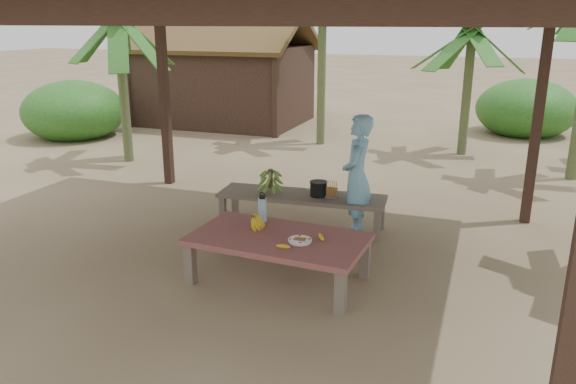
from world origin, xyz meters
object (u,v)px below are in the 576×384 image
(ripe_banana_bunch, at_px, (253,221))
(water_flask, at_px, (262,209))
(plate, at_px, (300,241))
(bench, at_px, (302,198))
(woman, at_px, (357,176))
(work_table, at_px, (279,242))
(cooking_pot, at_px, (319,189))

(ripe_banana_bunch, bearing_deg, water_flask, 84.78)
(ripe_banana_bunch, height_order, plate, ripe_banana_bunch)
(bench, distance_m, woman, 0.83)
(water_flask, bearing_deg, bench, 88.11)
(work_table, bearing_deg, bench, 103.39)
(work_table, height_order, woman, woman)
(work_table, xyz_separation_m, water_flask, (-0.34, 0.38, 0.21))
(cooking_pot, xyz_separation_m, woman, (0.51, -0.03, 0.23))
(work_table, distance_m, plate, 0.28)
(cooking_pot, height_order, woman, woman)
(work_table, relative_size, water_flask, 5.46)
(bench, bearing_deg, woman, -5.42)
(bench, bearing_deg, ripe_banana_bunch, -96.80)
(bench, xyz_separation_m, water_flask, (-0.04, -1.25, 0.25))
(bench, distance_m, water_flask, 1.27)
(plate, relative_size, woman, 0.16)
(work_table, xyz_separation_m, plate, (0.26, -0.07, 0.08))
(bench, height_order, cooking_pot, cooking_pot)
(plate, distance_m, water_flask, 0.76)
(bench, bearing_deg, water_flask, -96.28)
(work_table, bearing_deg, woman, 77.86)
(work_table, relative_size, bench, 0.83)
(work_table, height_order, cooking_pot, cooking_pot)
(work_table, relative_size, plate, 7.67)
(ripe_banana_bunch, bearing_deg, woman, 61.45)
(water_flask, bearing_deg, plate, -37.10)
(bench, bearing_deg, plate, -76.29)
(ripe_banana_bunch, distance_m, water_flask, 0.24)
(cooking_pot, bearing_deg, bench, -176.59)
(water_flask, bearing_deg, cooking_pot, 77.94)
(ripe_banana_bunch, relative_size, cooking_pot, 1.11)
(work_table, xyz_separation_m, ripe_banana_bunch, (-0.36, 0.15, 0.14))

